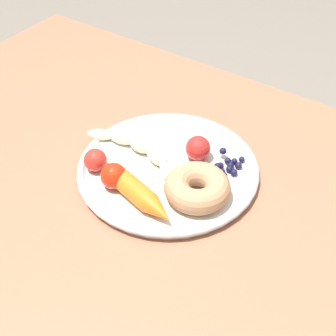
{
  "coord_description": "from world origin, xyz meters",
  "views": [
    {
      "loc": [
        0.36,
        -0.45,
        1.29
      ],
      "look_at": [
        0.02,
        0.05,
        0.75
      ],
      "focal_mm": 53.91,
      "sensor_mm": 36.0,
      "label": 1
    }
  ],
  "objects_px": {
    "carrot_orange": "(144,199)",
    "dining_table": "(145,226)",
    "banana": "(138,147)",
    "tomato_near": "(198,148)",
    "donut": "(197,188)",
    "tomato_mid": "(95,160)",
    "tomato_far": "(114,176)",
    "blueberry_pile": "(228,165)",
    "plate": "(168,169)"
  },
  "relations": [
    {
      "from": "carrot_orange",
      "to": "dining_table",
      "type": "bearing_deg",
      "value": 129.79
    },
    {
      "from": "banana",
      "to": "tomato_near",
      "type": "bearing_deg",
      "value": 26.87
    },
    {
      "from": "donut",
      "to": "tomato_mid",
      "type": "xyz_separation_m",
      "value": [
        -0.17,
        -0.04,
        -0.0
      ]
    },
    {
      "from": "carrot_orange",
      "to": "tomato_far",
      "type": "relative_size",
      "value": 2.85
    },
    {
      "from": "donut",
      "to": "tomato_far",
      "type": "bearing_deg",
      "value": -156.4
    },
    {
      "from": "tomato_near",
      "to": "dining_table",
      "type": "bearing_deg",
      "value": -115.04
    },
    {
      "from": "tomato_mid",
      "to": "tomato_near",
      "type": "bearing_deg",
      "value": 43.81
    },
    {
      "from": "banana",
      "to": "carrot_orange",
      "type": "bearing_deg",
      "value": -48.62
    },
    {
      "from": "banana",
      "to": "tomato_mid",
      "type": "bearing_deg",
      "value": -114.01
    },
    {
      "from": "blueberry_pile",
      "to": "tomato_far",
      "type": "xyz_separation_m",
      "value": [
        -0.13,
        -0.13,
        0.01
      ]
    },
    {
      "from": "donut",
      "to": "blueberry_pile",
      "type": "bearing_deg",
      "value": 84.7
    },
    {
      "from": "carrot_orange",
      "to": "tomato_mid",
      "type": "relative_size",
      "value": 3.16
    },
    {
      "from": "carrot_orange",
      "to": "blueberry_pile",
      "type": "relative_size",
      "value": 1.95
    },
    {
      "from": "banana",
      "to": "tomato_near",
      "type": "height_order",
      "value": "tomato_near"
    },
    {
      "from": "banana",
      "to": "tomato_near",
      "type": "relative_size",
      "value": 4.77
    },
    {
      "from": "dining_table",
      "to": "banana",
      "type": "xyz_separation_m",
      "value": [
        -0.04,
        0.05,
        0.12
      ]
    },
    {
      "from": "tomato_mid",
      "to": "banana",
      "type": "bearing_deg",
      "value": 65.99
    },
    {
      "from": "blueberry_pile",
      "to": "banana",
      "type": "bearing_deg",
      "value": -160.5
    },
    {
      "from": "tomato_near",
      "to": "donut",
      "type": "bearing_deg",
      "value": -58.86
    },
    {
      "from": "dining_table",
      "to": "carrot_orange",
      "type": "xyz_separation_m",
      "value": [
        0.04,
        -0.04,
        0.13
      ]
    },
    {
      "from": "donut",
      "to": "blueberry_pile",
      "type": "distance_m",
      "value": 0.08
    },
    {
      "from": "dining_table",
      "to": "tomato_near",
      "type": "xyz_separation_m",
      "value": [
        0.04,
        0.09,
        0.13
      ]
    },
    {
      "from": "plate",
      "to": "tomato_near",
      "type": "height_order",
      "value": "tomato_near"
    },
    {
      "from": "plate",
      "to": "tomato_far",
      "type": "bearing_deg",
      "value": -118.97
    },
    {
      "from": "tomato_far",
      "to": "carrot_orange",
      "type": "bearing_deg",
      "value": -8.28
    },
    {
      "from": "plate",
      "to": "blueberry_pile",
      "type": "relative_size",
      "value": 4.81
    },
    {
      "from": "blueberry_pile",
      "to": "tomato_near",
      "type": "height_order",
      "value": "tomato_near"
    },
    {
      "from": "blueberry_pile",
      "to": "tomato_mid",
      "type": "distance_m",
      "value": 0.21
    },
    {
      "from": "donut",
      "to": "blueberry_pile",
      "type": "height_order",
      "value": "donut"
    },
    {
      "from": "tomato_mid",
      "to": "tomato_far",
      "type": "xyz_separation_m",
      "value": [
        0.05,
        -0.01,
        0.0
      ]
    },
    {
      "from": "banana",
      "to": "carrot_orange",
      "type": "xyz_separation_m",
      "value": [
        0.08,
        -0.09,
        0.0
      ]
    },
    {
      "from": "plate",
      "to": "carrot_orange",
      "type": "distance_m",
      "value": 0.09
    },
    {
      "from": "blueberry_pile",
      "to": "tomato_mid",
      "type": "height_order",
      "value": "tomato_mid"
    },
    {
      "from": "tomato_near",
      "to": "blueberry_pile",
      "type": "bearing_deg",
      "value": 6.04
    },
    {
      "from": "tomato_mid",
      "to": "tomato_far",
      "type": "relative_size",
      "value": 0.9
    },
    {
      "from": "plate",
      "to": "carrot_orange",
      "type": "relative_size",
      "value": 2.47
    },
    {
      "from": "plate",
      "to": "tomato_far",
      "type": "height_order",
      "value": "tomato_far"
    },
    {
      "from": "carrot_orange",
      "to": "donut",
      "type": "height_order",
      "value": "donut"
    },
    {
      "from": "carrot_orange",
      "to": "blueberry_pile",
      "type": "xyz_separation_m",
      "value": [
        0.06,
        0.14,
        -0.01
      ]
    },
    {
      "from": "tomato_mid",
      "to": "tomato_far",
      "type": "distance_m",
      "value": 0.05
    },
    {
      "from": "dining_table",
      "to": "donut",
      "type": "height_order",
      "value": "donut"
    },
    {
      "from": "banana",
      "to": "carrot_orange",
      "type": "height_order",
      "value": "carrot_orange"
    },
    {
      "from": "donut",
      "to": "tomato_near",
      "type": "bearing_deg",
      "value": 121.14
    },
    {
      "from": "carrot_orange",
      "to": "banana",
      "type": "bearing_deg",
      "value": 131.38
    },
    {
      "from": "tomato_mid",
      "to": "blueberry_pile",
      "type": "bearing_deg",
      "value": 34.71
    },
    {
      "from": "banana",
      "to": "tomato_far",
      "type": "xyz_separation_m",
      "value": [
        0.02,
        -0.08,
        0.01
      ]
    },
    {
      "from": "tomato_mid",
      "to": "dining_table",
      "type": "bearing_deg",
      "value": 15.74
    },
    {
      "from": "plate",
      "to": "donut",
      "type": "relative_size",
      "value": 2.92
    },
    {
      "from": "plate",
      "to": "tomato_near",
      "type": "bearing_deg",
      "value": 61.33
    },
    {
      "from": "carrot_orange",
      "to": "tomato_far",
      "type": "bearing_deg",
      "value": 171.72
    }
  ]
}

